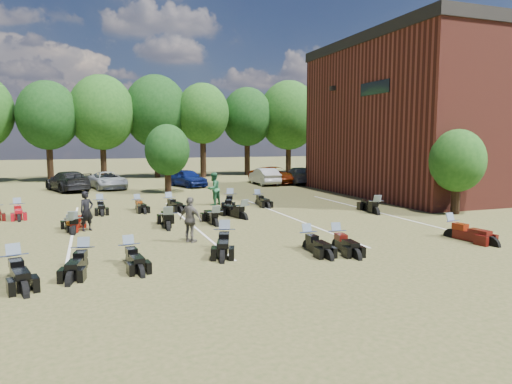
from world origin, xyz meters
name	(u,v)px	position (x,y,z in m)	size (l,w,h in m)	color
ground	(275,231)	(0.00, 0.00, 0.00)	(160.00, 160.00, 0.00)	brown
car_2	(108,180)	(-6.01, 19.88, 0.67)	(2.22, 4.82, 1.34)	#9A9EA2
car_3	(68,181)	(-8.88, 19.27, 0.75)	(2.10, 5.16, 1.50)	black
car_4	(187,178)	(0.18, 19.39, 0.72)	(1.71, 4.25, 1.45)	#0B1753
car_5	(264,176)	(6.75, 18.86, 0.71)	(1.50, 4.31, 1.42)	silver
car_6	(274,175)	(7.89, 19.45, 0.74)	(2.44, 5.30, 1.47)	#611B05
car_7	(298,175)	(9.86, 18.68, 0.72)	(2.02, 4.96, 1.44)	#3A3B40
person_black	(87,211)	(-7.43, 2.75, 0.84)	(0.61, 0.40, 1.68)	black
person_green	(214,189)	(-0.47, 8.36, 0.97)	(0.94, 0.73, 1.93)	#26663D
person_grey	(190,220)	(-3.77, -0.91, 0.86)	(1.01, 0.42, 1.72)	#5A554D
motorcycle_0	(15,278)	(-9.27, -3.65, 0.00)	(0.76, 2.37, 1.32)	black
motorcycle_1	(84,267)	(-7.50, -3.13, 0.00)	(0.71, 2.23, 1.25)	black
motorcycle_2	(130,263)	(-6.16, -3.08, 0.00)	(0.68, 2.14, 1.19)	black
motorcycle_3	(225,248)	(-2.84, -2.22, 0.00)	(0.78, 2.46, 1.37)	black
motorcycle_4	(308,248)	(-0.09, -3.27, 0.00)	(0.69, 2.16, 1.20)	black
motorcycle_5	(337,247)	(0.95, -3.49, 0.00)	(0.70, 2.19, 1.22)	black
motorcycle_6	(451,237)	(6.08, -3.51, 0.00)	(0.76, 2.37, 1.32)	#4A0E0A
motorcycle_7	(74,234)	(-7.94, 2.23, 0.00)	(0.76, 2.39, 1.33)	#9D160B
motorcycle_8	(71,233)	(-8.07, 2.37, 0.00)	(0.65, 2.05, 1.14)	black
motorcycle_9	(168,230)	(-4.18, 1.81, 0.00)	(0.80, 2.53, 1.41)	black
motorcycle_10	(243,219)	(-0.36, 3.18, 0.00)	(0.77, 2.42, 1.35)	black
motorcycle_11	(216,226)	(-2.05, 1.97, 0.00)	(0.73, 2.29, 1.28)	black
motorcycle_13	(376,214)	(6.56, 2.26, 0.00)	(0.80, 2.52, 1.41)	black
motorcycle_15	(18,216)	(-10.74, 7.91, 0.00)	(0.73, 2.29, 1.28)	maroon
motorcycle_16	(100,211)	(-6.81, 8.19, 0.00)	(0.73, 2.29, 1.28)	black
motorcycle_17	(138,210)	(-4.86, 8.02, 0.00)	(0.68, 2.12, 1.18)	black
motorcycle_18	(169,209)	(-3.17, 7.75, 0.00)	(0.74, 2.31, 1.29)	black
motorcycle_19	(230,206)	(0.35, 7.75, 0.00)	(0.80, 2.51, 1.40)	black
motorcycle_20	(258,204)	(2.08, 7.75, 0.00)	(0.71, 2.22, 1.24)	black
brick_building	(500,119)	(22.00, 9.00, 5.36)	(25.40, 15.20, 10.70)	maroon
tree_line	(155,115)	(-1.00, 29.00, 6.31)	(56.00, 6.00, 9.79)	black
young_tree_near_building	(457,161)	(10.50, 1.00, 2.75)	(2.80, 2.80, 4.16)	black
young_tree_midfield	(167,150)	(-2.00, 15.50, 3.09)	(3.20, 3.20, 4.70)	black
parking_lines	(190,223)	(-3.00, 3.00, 0.01)	(20.10, 14.00, 0.01)	silver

